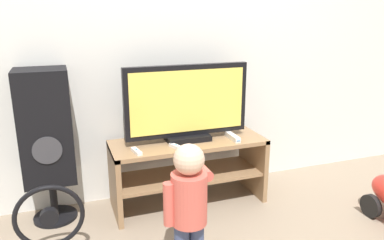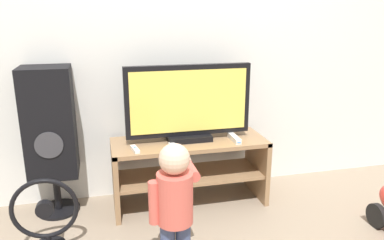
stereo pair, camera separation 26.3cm
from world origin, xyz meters
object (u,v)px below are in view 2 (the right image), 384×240
(remote_secondary, at_px, (175,146))
(television, at_px, (189,104))
(speaker_tower, at_px, (50,125))
(child, at_px, (175,198))
(floor_fan, at_px, (46,219))
(game_console, at_px, (234,138))
(remote_primary, at_px, (135,149))

(remote_secondary, bearing_deg, television, 47.29)
(television, height_order, speaker_tower, speaker_tower)
(remote_secondary, xyz_separation_m, child, (-0.13, -0.64, -0.06))
(television, distance_m, child, 0.88)
(speaker_tower, bearing_deg, floor_fan, -91.48)
(television, bearing_deg, remote_secondary, -132.71)
(child, relative_size, speaker_tower, 0.72)
(child, distance_m, floor_fan, 0.84)
(child, bearing_deg, game_console, 49.27)
(remote_secondary, height_order, child, child)
(game_console, distance_m, remote_primary, 0.73)
(game_console, bearing_deg, floor_fan, -166.30)
(remote_secondary, xyz_separation_m, floor_fan, (-0.85, -0.28, -0.30))
(game_console, xyz_separation_m, remote_secondary, (-0.45, -0.04, -0.01))
(remote_secondary, distance_m, floor_fan, 0.94)
(game_console, relative_size, speaker_tower, 0.19)
(game_console, bearing_deg, child, -130.73)
(child, xyz_separation_m, speaker_tower, (-0.71, 0.86, 0.21))
(game_console, height_order, child, child)
(game_console, distance_m, child, 0.90)
(remote_secondary, relative_size, floor_fan, 0.28)
(remote_primary, xyz_separation_m, speaker_tower, (-0.56, 0.22, 0.15))
(television, relative_size, child, 1.20)
(game_console, xyz_separation_m, child, (-0.58, -0.68, -0.07))
(floor_fan, bearing_deg, remote_secondary, 17.98)
(floor_fan, bearing_deg, speaker_tower, 88.52)
(child, bearing_deg, remote_primary, 103.12)
(television, xyz_separation_m, remote_primary, (-0.41, -0.14, -0.26))
(floor_fan, bearing_deg, game_console, 13.70)
(television, bearing_deg, game_console, -17.27)
(game_console, xyz_separation_m, remote_primary, (-0.73, -0.04, -0.01))
(remote_primary, bearing_deg, television, 18.51)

